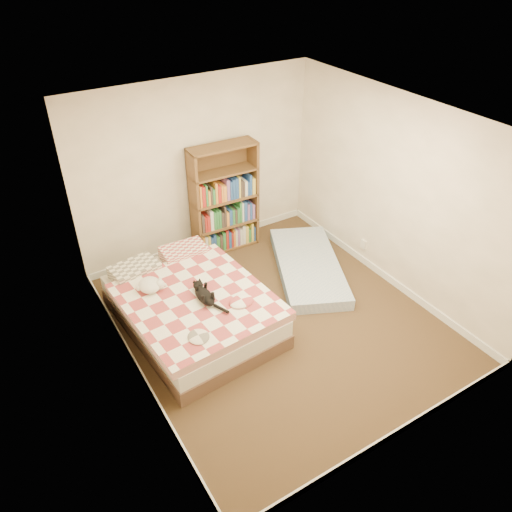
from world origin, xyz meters
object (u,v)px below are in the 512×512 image
black_cat (204,294)px  white_dog (151,285)px  bookshelf (224,212)px  floor_mattress (308,266)px  bed (191,306)px

black_cat → white_dog: black_cat is taller
bookshelf → floor_mattress: 1.45m
bookshelf → black_cat: size_ratio=2.56×
bed → bookshelf: (1.17, 1.30, 0.33)m
floor_mattress → white_dog: 2.28m
bed → black_cat: black_cat is taller
floor_mattress → black_cat: (-1.77, -0.35, 0.48)m
bookshelf → floor_mattress: bookshelf is taller
floor_mattress → bed: bearing=-151.7°
floor_mattress → black_cat: bearing=-143.8°
bed → black_cat: 0.40m
bed → bookshelf: size_ratio=1.37×
bed → black_cat: size_ratio=3.50×
bed → white_dog: white_dog is taller
bookshelf → black_cat: (-1.10, -1.54, -0.02)m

